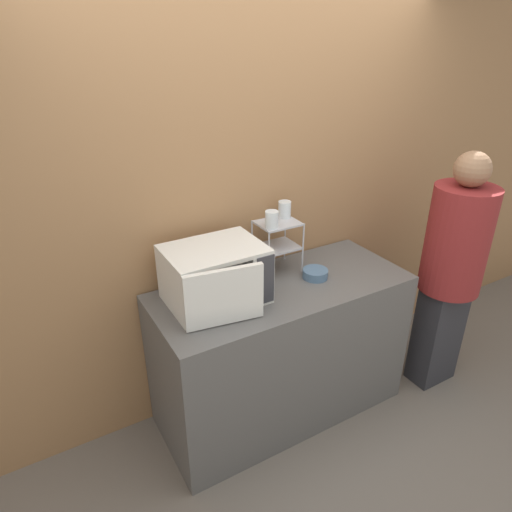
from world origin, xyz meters
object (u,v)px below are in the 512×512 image
at_px(glass_front_left, 272,219).
at_px(dish_rack, 278,236).
at_px(person, 452,265).
at_px(bowl, 315,274).
at_px(microwave, 215,276).
at_px(glass_back_right, 285,209).

bearing_deg(glass_front_left, dish_rack, 34.12).
bearing_deg(person, bowl, 161.86).
distance_m(microwave, person, 1.56).
xyz_separation_m(dish_rack, person, (1.03, -0.49, -0.24)).
bearing_deg(microwave, bowl, -5.37).
bearing_deg(glass_front_left, glass_back_right, 33.23).
distance_m(glass_back_right, bowl, 0.43).
bearing_deg(glass_front_left, microwave, -167.97).
height_order(microwave, person, person).
bearing_deg(glass_back_right, glass_front_left, -146.77).
distance_m(dish_rack, glass_front_left, 0.17).
xyz_separation_m(dish_rack, glass_front_left, (-0.08, -0.05, 0.14)).
bearing_deg(person, glass_back_right, 150.58).
bearing_deg(microwave, glass_front_left, 12.03).
relative_size(dish_rack, glass_front_left, 3.22).
bearing_deg(microwave, glass_back_right, 18.54).
distance_m(microwave, glass_back_right, 0.63).
distance_m(dish_rack, bowl, 0.32).
height_order(dish_rack, glass_front_left, glass_front_left).
height_order(microwave, bowl, microwave).
bearing_deg(glass_back_right, bowl, -74.30).
distance_m(glass_front_left, glass_back_right, 0.19).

